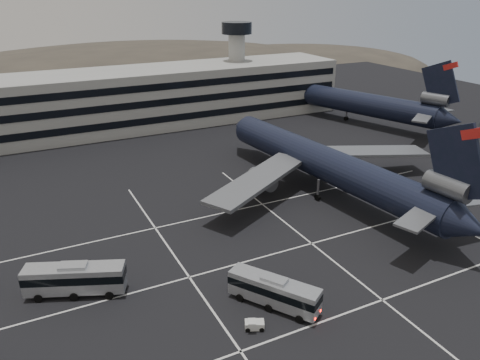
{
  "coord_description": "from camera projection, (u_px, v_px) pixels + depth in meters",
  "views": [
    {
      "loc": [
        -21.97,
        -41.76,
        33.03
      ],
      "look_at": [
        8.0,
        18.1,
        5.0
      ],
      "focal_mm": 35.0,
      "sensor_mm": 36.0,
      "label": 1
    }
  ],
  "objects": [
    {
      "name": "ground",
      "position": [
        248.0,
        282.0,
        56.27
      ],
      "size": [
        260.0,
        260.0,
        0.0
      ],
      "primitive_type": "plane",
      "color": "black",
      "rests_on": "ground"
    },
    {
      "name": "lane_markings",
      "position": [
        252.0,
        276.0,
        57.26
      ],
      "size": [
        90.0,
        55.62,
        0.01
      ],
      "color": "silver",
      "rests_on": "ground"
    },
    {
      "name": "terminal",
      "position": [
        99.0,
        104.0,
        111.06
      ],
      "size": [
        125.0,
        26.0,
        24.0
      ],
      "color": "gray",
      "rests_on": "ground"
    },
    {
      "name": "hills",
      "position": [
        108.0,
        94.0,
        208.59
      ],
      "size": [
        352.0,
        180.0,
        44.0
      ],
      "color": "#38332B",
      "rests_on": "ground"
    },
    {
      "name": "trijet_main",
      "position": [
        328.0,
        164.0,
        78.23
      ],
      "size": [
        47.2,
        57.69,
        18.08
      ],
      "rotation": [
        0.0,
        0.0,
        0.1
      ],
      "color": "black",
      "rests_on": "ground"
    },
    {
      "name": "trijet_far",
      "position": [
        351.0,
        101.0,
        120.31
      ],
      "size": [
        27.06,
        56.02,
        18.08
      ],
      "rotation": [
        0.0,
        0.0,
        0.33
      ],
      "color": "black",
      "rests_on": "ground"
    },
    {
      "name": "bus_near",
      "position": [
        274.0,
        290.0,
        51.28
      ],
      "size": [
        7.75,
        10.1,
        3.7
      ],
      "rotation": [
        0.0,
        0.0,
        0.58
      ],
      "color": "gray",
      "rests_on": "ground"
    },
    {
      "name": "bus_far",
      "position": [
        75.0,
        278.0,
        53.23
      ],
      "size": [
        11.44,
        6.76,
        3.99
      ],
      "rotation": [
        0.0,
        0.0,
        1.18
      ],
      "color": "gray",
      "rests_on": "ground"
    },
    {
      "name": "tug_b",
      "position": [
        255.0,
        324.0,
        48.37
      ],
      "size": [
        2.28,
        1.91,
        1.27
      ],
      "rotation": [
        0.0,
        0.0,
        1.13
      ],
      "color": "silver",
      "rests_on": "ground"
    }
  ]
}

